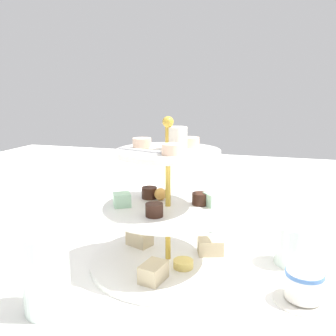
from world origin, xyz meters
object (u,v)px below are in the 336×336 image
object	(u,v)px
butter_knife_left	(77,227)
water_glass_tall_right	(46,273)
teacup_with_saucer	(304,287)
tiered_serving_stand	(168,220)
water_glass_short_left	(292,245)
water_glass_mid_back	(216,210)

from	to	relation	value
butter_knife_left	water_glass_tall_right	bearing A→B (deg)	54.84
butter_knife_left	teacup_with_saucer	bearing A→B (deg)	102.38
tiered_serving_stand	water_glass_short_left	world-z (taller)	tiered_serving_stand
water_glass_tall_right	water_glass_short_left	world-z (taller)	water_glass_tall_right
tiered_serving_stand	butter_knife_left	world-z (taller)	tiered_serving_stand
water_glass_short_left	butter_knife_left	size ratio (longest dim) A/B	0.44
butter_knife_left	water_glass_mid_back	bearing A→B (deg)	137.27
tiered_serving_stand	water_glass_short_left	distance (m)	0.24
tiered_serving_stand	water_glass_tall_right	distance (m)	0.24
water_glass_tall_right	teacup_with_saucer	distance (m)	0.39
teacup_with_saucer	butter_knife_left	world-z (taller)	teacup_with_saucer
water_glass_tall_right	butter_knife_left	bearing A→B (deg)	113.32
teacup_with_saucer	butter_knife_left	xyz separation A→B (m)	(-0.50, 0.17, -0.02)
butter_knife_left	water_glass_mid_back	xyz separation A→B (m)	(0.32, 0.09, 0.04)
teacup_with_saucer	water_glass_mid_back	world-z (taller)	water_glass_mid_back
water_glass_short_left	teacup_with_saucer	xyz separation A→B (m)	(0.01, -0.13, -0.01)
teacup_with_saucer	water_glass_mid_back	distance (m)	0.32
water_glass_tall_right	butter_knife_left	distance (m)	0.34
water_glass_short_left	teacup_with_saucer	size ratio (longest dim) A/B	0.82
water_glass_tall_right	teacup_with_saucer	world-z (taller)	water_glass_tall_right
tiered_serving_stand	water_glass_tall_right	bearing A→B (deg)	-123.22
tiered_serving_stand	water_glass_short_left	size ratio (longest dim) A/B	3.94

